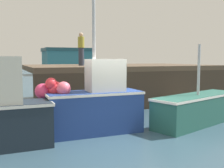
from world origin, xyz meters
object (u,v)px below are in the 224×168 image
object	(u,v)px
rowboat	(189,106)
dockworker	(81,49)
fishing_boat_near_right	(94,104)
fishing_boat_mid	(198,108)

from	to	relation	value
rowboat	dockworker	bearing A→B (deg)	141.70
dockworker	fishing_boat_near_right	bearing A→B (deg)	-102.45
fishing_boat_mid	dockworker	world-z (taller)	dockworker
fishing_boat_mid	rowboat	size ratio (longest dim) A/B	2.89
fishing_boat_near_right	dockworker	world-z (taller)	fishing_boat_near_right
fishing_boat_near_right	fishing_boat_mid	world-z (taller)	fishing_boat_near_right
rowboat	dockworker	xyz separation A→B (m)	(-4.35, 3.43, 2.80)
fishing_boat_mid	dockworker	xyz separation A→B (m)	(-2.77, 5.86, 2.36)
fishing_boat_mid	fishing_boat_near_right	bearing A→B (deg)	174.24
fishing_boat_near_right	fishing_boat_mid	xyz separation A→B (m)	(3.97, -0.40, -0.37)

